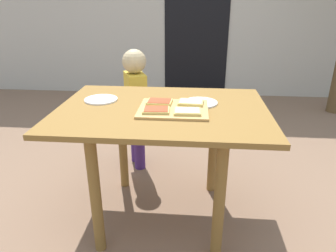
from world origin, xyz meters
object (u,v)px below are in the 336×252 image
dining_table (162,126)px  child_left (136,101)px  cutting_board (173,109)px  plate_white_left (101,99)px  pizza_slice_near_left (156,110)px  pizza_slice_far_left (159,102)px  plate_white_right (201,103)px  pizza_slice_near_right (187,111)px  pizza_slice_far_right (191,102)px

dining_table → child_left: child_left is taller
child_left → cutting_board: bearing=-63.4°
dining_table → child_left: size_ratio=1.23×
plate_white_left → child_left: 0.61m
pizza_slice_near_left → plate_white_left: 0.43m
pizza_slice_far_left → plate_white_right: (0.25, 0.06, -0.02)m
pizza_slice_far_left → pizza_slice_near_right: bearing=-41.9°
dining_table → cutting_board: 0.14m
pizza_slice_far_right → child_left: (-0.46, 0.63, -0.21)m
pizza_slice_near_right → child_left: size_ratio=0.15×
dining_table → child_left: bearing=113.1°
pizza_slice_far_left → plate_white_left: pizza_slice_far_left is taller
pizza_slice_far_right → plate_white_right: size_ratio=0.75×
cutting_board → child_left: 0.82m
pizza_slice_far_right → child_left: size_ratio=0.15×
pizza_slice_near_left → plate_white_right: bearing=39.7°
pizza_slice_far_left → pizza_slice_far_right: same height
pizza_slice_near_right → plate_white_right: bearing=70.6°
cutting_board → plate_white_left: (-0.47, 0.14, -0.00)m
cutting_board → pizza_slice_far_left: pizza_slice_far_left is taller
dining_table → pizza_slice_near_left: 0.17m
pizza_slice_far_right → pizza_slice_near_right: size_ratio=1.03×
plate_white_right → plate_white_left: same height
dining_table → plate_white_right: size_ratio=5.96×
pizza_slice_near_right → plate_white_left: (-0.55, 0.22, -0.02)m
pizza_slice_far_left → child_left: size_ratio=0.15×
plate_white_right → pizza_slice_near_right: bearing=-109.4°
pizza_slice_far_right → pizza_slice_far_left: bearing=-178.3°
pizza_slice_near_left → pizza_slice_far_right: 0.24m
pizza_slice_far_left → pizza_slice_far_right: size_ratio=0.98×
cutting_board → child_left: child_left is taller
plate_white_left → child_left: (0.11, 0.57, -0.19)m
plate_white_right → cutting_board: bearing=-138.8°
cutting_board → pizza_slice_near_left: 0.11m
cutting_board → pizza_slice_far_right: (0.10, 0.08, 0.02)m
pizza_slice_near_left → pizza_slice_far_left: bearing=89.3°
pizza_slice_near_right → plate_white_left: bearing=158.2°
pizza_slice_near_left → pizza_slice_far_right: same height
pizza_slice_near_left → pizza_slice_near_right: 0.17m
pizza_slice_near_left → plate_white_left: bearing=150.5°
pizza_slice_far_right → cutting_board: bearing=-139.5°
dining_table → child_left: 0.74m
dining_table → pizza_slice_far_left: pizza_slice_far_left is taller
cutting_board → dining_table: bearing=151.5°
plate_white_right → plate_white_left: bearing=179.3°
cutting_board → plate_white_right: (0.16, 0.14, -0.00)m
plate_white_left → child_left: size_ratio=0.21×
pizza_slice_far_right → child_left: 0.80m
pizza_slice_near_right → child_left: 0.93m
pizza_slice_far_left → pizza_slice_near_right: same height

